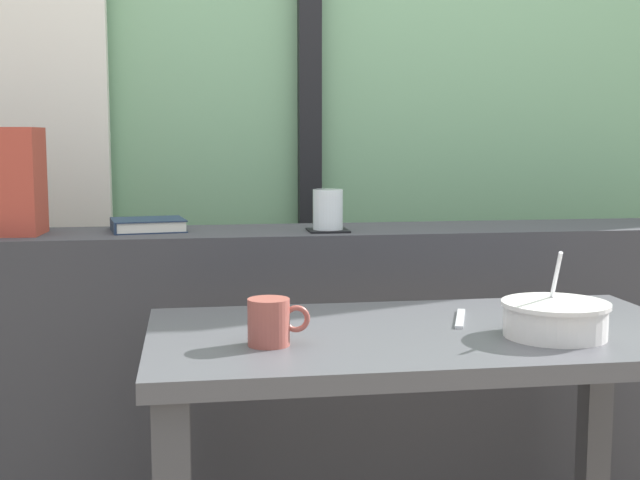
{
  "coord_description": "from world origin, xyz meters",
  "views": [
    {
      "loc": [
        -0.39,
        -1.59,
        1.08
      ],
      "look_at": [
        -0.08,
        0.4,
        0.84
      ],
      "focal_mm": 47.34,
      "sensor_mm": 36.0,
      "label": 1
    }
  ],
  "objects_px": {
    "coaster_square": "(328,230)",
    "juice_glass": "(328,212)",
    "ceramic_mug": "(270,322)",
    "soup_bowl": "(555,319)",
    "breakfast_table": "(423,394)",
    "closed_book": "(147,225)",
    "fork_utensil": "(460,318)"
  },
  "relations": [
    {
      "from": "coaster_square",
      "to": "juice_glass",
      "type": "xyz_separation_m",
      "value": [
        0.0,
        -0.0,
        0.05
      ]
    },
    {
      "from": "ceramic_mug",
      "to": "soup_bowl",
      "type": "bearing_deg",
      "value": -1.75
    },
    {
      "from": "breakfast_table",
      "to": "ceramic_mug",
      "type": "relative_size",
      "value": 9.45
    },
    {
      "from": "closed_book",
      "to": "breakfast_table",
      "type": "bearing_deg",
      "value": -47.93
    },
    {
      "from": "coaster_square",
      "to": "juice_glass",
      "type": "bearing_deg",
      "value": -90.0
    },
    {
      "from": "ceramic_mug",
      "to": "fork_utensil",
      "type": "bearing_deg",
      "value": 20.29
    },
    {
      "from": "breakfast_table",
      "to": "fork_utensil",
      "type": "distance_m",
      "value": 0.18
    },
    {
      "from": "soup_bowl",
      "to": "ceramic_mug",
      "type": "xyz_separation_m",
      "value": [
        -0.53,
        0.02,
        0.01
      ]
    },
    {
      "from": "coaster_square",
      "to": "fork_utensil",
      "type": "bearing_deg",
      "value": -66.56
    },
    {
      "from": "juice_glass",
      "to": "soup_bowl",
      "type": "bearing_deg",
      "value": -62.3
    },
    {
      "from": "juice_glass",
      "to": "ceramic_mug",
      "type": "relative_size",
      "value": 0.9
    },
    {
      "from": "juice_glass",
      "to": "closed_book",
      "type": "distance_m",
      "value": 0.46
    },
    {
      "from": "fork_utensil",
      "to": "juice_glass",
      "type": "bearing_deg",
      "value": 133.43
    },
    {
      "from": "closed_book",
      "to": "ceramic_mug",
      "type": "xyz_separation_m",
      "value": [
        0.25,
        -0.69,
        -0.11
      ]
    },
    {
      "from": "breakfast_table",
      "to": "soup_bowl",
      "type": "relative_size",
      "value": 5.31
    },
    {
      "from": "breakfast_table",
      "to": "ceramic_mug",
      "type": "distance_m",
      "value": 0.36
    },
    {
      "from": "juice_glass",
      "to": "fork_utensil",
      "type": "bearing_deg",
      "value": -66.56
    },
    {
      "from": "coaster_square",
      "to": "soup_bowl",
      "type": "height_order",
      "value": "soup_bowl"
    },
    {
      "from": "juice_glass",
      "to": "soup_bowl",
      "type": "xyz_separation_m",
      "value": [
        0.33,
        -0.63,
        -0.15
      ]
    },
    {
      "from": "breakfast_table",
      "to": "coaster_square",
      "type": "bearing_deg",
      "value": 100.94
    },
    {
      "from": "breakfast_table",
      "to": "fork_utensil",
      "type": "relative_size",
      "value": 6.28
    },
    {
      "from": "soup_bowl",
      "to": "ceramic_mug",
      "type": "height_order",
      "value": "soup_bowl"
    },
    {
      "from": "closed_book",
      "to": "ceramic_mug",
      "type": "height_order",
      "value": "closed_book"
    },
    {
      "from": "breakfast_table",
      "to": "closed_book",
      "type": "bearing_deg",
      "value": 132.07
    },
    {
      "from": "juice_glass",
      "to": "ceramic_mug",
      "type": "distance_m",
      "value": 0.66
    },
    {
      "from": "soup_bowl",
      "to": "ceramic_mug",
      "type": "relative_size",
      "value": 1.78
    },
    {
      "from": "soup_bowl",
      "to": "juice_glass",
      "type": "bearing_deg",
      "value": 117.7
    },
    {
      "from": "ceramic_mug",
      "to": "juice_glass",
      "type": "bearing_deg",
      "value": 71.33
    },
    {
      "from": "coaster_square",
      "to": "soup_bowl",
      "type": "bearing_deg",
      "value": -62.3
    },
    {
      "from": "coaster_square",
      "to": "juice_glass",
      "type": "height_order",
      "value": "juice_glass"
    },
    {
      "from": "fork_utensil",
      "to": "coaster_square",
      "type": "bearing_deg",
      "value": 133.43
    },
    {
      "from": "closed_book",
      "to": "soup_bowl",
      "type": "bearing_deg",
      "value": -42.24
    }
  ]
}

